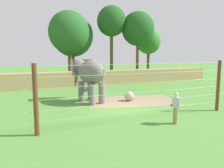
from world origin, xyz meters
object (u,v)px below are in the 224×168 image
enrichment_ball (129,96)px  elephant (89,74)px  zookeeper (176,106)px  feed_trough (88,88)px

enrichment_ball → elephant: bearing=161.5°
elephant → zookeeper: 7.48m
zookeeper → elephant: bearing=110.0°
elephant → feed_trough: bearing=73.4°
enrichment_ball → feed_trough: bearing=103.5°
enrichment_ball → feed_trough: size_ratio=0.50×
zookeeper → feed_trough: (-1.02, 11.98, -0.71)m
enrichment_ball → feed_trough: enrichment_ball is taller
zookeeper → feed_trough: 12.04m
enrichment_ball → zookeeper: zookeeper is taller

